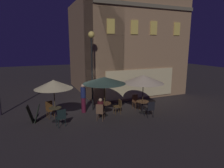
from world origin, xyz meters
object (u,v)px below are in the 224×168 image
at_px(patron_seated_0, 101,108).
at_px(patio_umbrella_0, 104,80).
at_px(street_lamp_near_corner, 92,52).
at_px(menu_sandwich_board, 34,114).
at_px(cafe_chair_0, 118,105).
at_px(cafe_chair_2, 50,108).
at_px(patio_umbrella_2, 143,79).
at_px(cafe_table_2, 143,104).
at_px(patron_standing_1, 83,98).
at_px(cafe_chair_4, 136,101).
at_px(cafe_chair_3, 61,117).
at_px(cafe_chair_1, 100,111).
at_px(cafe_table_0, 104,106).
at_px(cafe_table_1, 55,112).
at_px(patio_umbrella_1, 54,84).
at_px(cafe_chair_5, 150,108).

bearing_deg(patron_seated_0, patio_umbrella_0, -0.00).
xyz_separation_m(street_lamp_near_corner, menu_sandwich_board, (-3.46, -0.58, -3.17)).
xyz_separation_m(cafe_chair_0, cafe_chair_2, (-3.82, 0.97, 0.02)).
height_order(street_lamp_near_corner, cafe_chair_0, street_lamp_near_corner).
bearing_deg(menu_sandwich_board, street_lamp_near_corner, 19.26).
distance_m(street_lamp_near_corner, cafe_chair_2, 4.04).
relative_size(street_lamp_near_corner, patio_umbrella_2, 2.01).
distance_m(cafe_table_2, patron_standing_1, 3.59).
bearing_deg(cafe_chair_4, cafe_table_2, 0.00).
bearing_deg(patron_standing_1, street_lamp_near_corner, -7.44).
bearing_deg(cafe_chair_3, cafe_chair_4, -89.95).
height_order(cafe_table_2, cafe_chair_3, cafe_chair_3).
height_order(cafe_chair_1, patron_standing_1, patron_standing_1).
bearing_deg(cafe_table_0, patio_umbrella_2, -11.71).
height_order(cafe_table_0, patio_umbrella_0, patio_umbrella_0).
relative_size(cafe_table_1, patron_standing_1, 0.44).
distance_m(menu_sandwich_board, patio_umbrella_1, 1.94).
height_order(patio_umbrella_2, cafe_chair_4, patio_umbrella_2).
relative_size(cafe_table_1, cafe_table_2, 1.02).
height_order(cafe_table_0, cafe_table_2, cafe_table_0).
bearing_deg(cafe_table_0, patron_seated_0, -127.18).
bearing_deg(patio_umbrella_1, patron_standing_1, 25.78).
xyz_separation_m(cafe_chair_3, cafe_chair_4, (4.82, 1.01, 0.00)).
distance_m(menu_sandwich_board, patio_umbrella_0, 4.18).
xyz_separation_m(menu_sandwich_board, patio_umbrella_2, (6.08, -1.05, 1.62)).
bearing_deg(patio_umbrella_0, patron_seated_0, -127.18).
distance_m(cafe_chair_1, patron_seated_0, 0.20).
distance_m(street_lamp_near_corner, patio_umbrella_2, 3.45).
xyz_separation_m(patio_umbrella_2, patron_standing_1, (-3.24, 1.50, -1.18)).
xyz_separation_m(cafe_chair_0, cafe_chair_3, (-3.44, -0.63, 0.03)).
distance_m(cafe_table_1, patio_umbrella_1, 1.51).
height_order(cafe_chair_0, cafe_chair_5, cafe_chair_5).
bearing_deg(patio_umbrella_0, cafe_table_0, 135.00).
xyz_separation_m(cafe_table_1, cafe_chair_0, (3.61, -0.22, -0.00)).
xyz_separation_m(cafe_chair_5, patron_standing_1, (-3.22, 2.33, 0.33)).
bearing_deg(patron_seated_0, cafe_chair_4, -34.35).
bearing_deg(patron_standing_1, patio_umbrella_0, -65.92).
bearing_deg(cafe_table_0, menu_sandwich_board, 171.41).
distance_m(patio_umbrella_1, cafe_chair_1, 2.80).
relative_size(patio_umbrella_0, patio_umbrella_1, 1.07).
distance_m(street_lamp_near_corner, cafe_chair_1, 3.58).
distance_m(patio_umbrella_1, patron_standing_1, 2.27).
relative_size(patio_umbrella_2, cafe_chair_0, 2.77).
bearing_deg(cafe_chair_4, cafe_chair_3, -79.53).
height_order(cafe_table_0, cafe_chair_4, cafe_chair_4).
bearing_deg(patio_umbrella_0, street_lamp_near_corner, 106.65).
bearing_deg(cafe_chair_3, cafe_chair_2, 1.82).
xyz_separation_m(cafe_table_1, cafe_chair_3, (0.18, -0.84, 0.02)).
bearing_deg(cafe_table_0, cafe_chair_5, -30.11).
xyz_separation_m(street_lamp_near_corner, cafe_table_1, (-2.39, -0.99, -3.10)).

